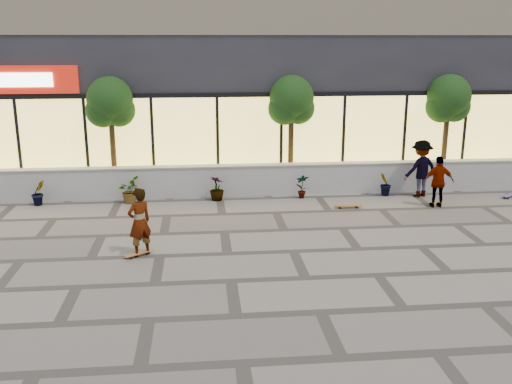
{
  "coord_description": "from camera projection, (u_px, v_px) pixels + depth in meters",
  "views": [
    {
      "loc": [
        -0.58,
        -11.41,
        5.06
      ],
      "look_at": [
        0.79,
        2.53,
        1.3
      ],
      "focal_mm": 40.0,
      "sensor_mm": 36.0,
      "label": 1
    }
  ],
  "objects": [
    {
      "name": "ground",
      "position": [
        231.0,
        281.0,
        12.34
      ],
      "size": [
        80.0,
        80.0,
        0.0
      ],
      "primitive_type": "plane",
      "color": "gray",
      "rests_on": "ground"
    },
    {
      "name": "planter_wall",
      "position": [
        219.0,
        181.0,
        18.93
      ],
      "size": [
        22.0,
        0.42,
        1.04
      ],
      "color": "silver",
      "rests_on": "ground"
    },
    {
      "name": "retail_building",
      "position": [
        213.0,
        60.0,
        23.24
      ],
      "size": [
        24.0,
        9.17,
        8.5
      ],
      "color": "#27262C",
      "rests_on": "ground"
    },
    {
      "name": "shrub_b",
      "position": [
        38.0,
        193.0,
        17.89
      ],
      "size": [
        0.57,
        0.57,
        0.81
      ],
      "primitive_type": "imported",
      "rotation": [
        0.0,
        0.0,
        0.82
      ],
      "color": "#163510",
      "rests_on": "ground"
    },
    {
      "name": "shrub_c",
      "position": [
        129.0,
        190.0,
        18.16
      ],
      "size": [
        0.68,
        0.77,
        0.81
      ],
      "primitive_type": "imported",
      "rotation": [
        0.0,
        0.0,
        1.64
      ],
      "color": "#163510",
      "rests_on": "ground"
    },
    {
      "name": "shrub_d",
      "position": [
        217.0,
        188.0,
        18.42
      ],
      "size": [
        0.64,
        0.64,
        0.81
      ],
      "primitive_type": "imported",
      "rotation": [
        0.0,
        0.0,
        2.46
      ],
      "color": "#163510",
      "rests_on": "ground"
    },
    {
      "name": "shrub_e",
      "position": [
        302.0,
        186.0,
        18.69
      ],
      "size": [
        0.46,
        0.35,
        0.81
      ],
      "primitive_type": "imported",
      "rotation": [
        0.0,
        0.0,
        3.28
      ],
      "color": "#163510",
      "rests_on": "ground"
    },
    {
      "name": "shrub_f",
      "position": [
        385.0,
        184.0,
        18.95
      ],
      "size": [
        0.55,
        0.57,
        0.81
      ],
      "primitive_type": "imported",
      "rotation": [
        0.0,
        0.0,
        4.1
      ],
      "color": "#163510",
      "rests_on": "ground"
    },
    {
      "name": "tree_midwest",
      "position": [
        110.0,
        105.0,
        18.63
      ],
      "size": [
        1.6,
        1.5,
        3.92
      ],
      "color": "#442F18",
      "rests_on": "ground"
    },
    {
      "name": "tree_mideast",
      "position": [
        291.0,
        103.0,
        19.2
      ],
      "size": [
        1.6,
        1.5,
        3.92
      ],
      "color": "#442F18",
      "rests_on": "ground"
    },
    {
      "name": "tree_east",
      "position": [
        448.0,
        101.0,
        19.72
      ],
      "size": [
        1.6,
        1.5,
        3.92
      ],
      "color": "#442F18",
      "rests_on": "ground"
    },
    {
      "name": "skater_center",
      "position": [
        139.0,
        222.0,
        13.61
      ],
      "size": [
        0.73,
        0.69,
        1.68
      ],
      "primitive_type": "imported",
      "rotation": [
        0.0,
        0.0,
        3.79
      ],
      "color": "white",
      "rests_on": "ground"
    },
    {
      "name": "skater_right_near",
      "position": [
        439.0,
        182.0,
        17.59
      ],
      "size": [
        0.97,
        0.45,
        1.61
      ],
      "primitive_type": "imported",
      "rotation": [
        0.0,
        0.0,
        3.08
      ],
      "color": "white",
      "rests_on": "ground"
    },
    {
      "name": "skater_right_far",
      "position": [
        421.0,
        169.0,
        18.77
      ],
      "size": [
        1.38,
        1.05,
        1.89
      ],
      "primitive_type": "imported",
      "rotation": [
        0.0,
        0.0,
        3.47
      ],
      "color": "maroon",
      "rests_on": "ground"
    },
    {
      "name": "skateboard_center",
      "position": [
        138.0,
        253.0,
        13.73
      ],
      "size": [
        0.69,
        0.57,
        0.09
      ],
      "rotation": [
        0.0,
        0.0,
        0.62
      ],
      "color": "#9B5A32",
      "rests_on": "ground"
    },
    {
      "name": "skateboard_right_near",
      "position": [
        348.0,
        205.0,
        17.65
      ],
      "size": [
        0.85,
        0.22,
        0.1
      ],
      "rotation": [
        0.0,
        0.0,
        -0.0
      ],
      "color": "brown",
      "rests_on": "ground"
    },
    {
      "name": "skateboard_right_far",
      "position": [
        510.0,
        195.0,
        18.86
      ],
      "size": [
        0.76,
        0.6,
        0.09
      ],
      "rotation": [
        0.0,
        0.0,
        0.6
      ],
      "color": "#584D8D",
      "rests_on": "ground"
    }
  ]
}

